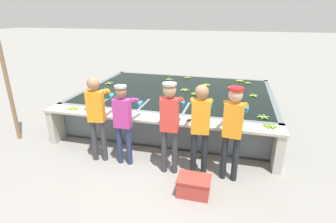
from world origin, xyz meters
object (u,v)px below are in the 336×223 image
Objects in this scene: banana_bunch_floating_0 at (169,79)px; banana_bunch_floating_9 at (105,90)px; banana_bunch_floating_2 at (239,81)px; worker_2 at (170,119)px; banana_bunch_floating_11 at (232,87)px; banana_bunch_ledge_0 at (73,108)px; worker_3 at (200,122)px; banana_bunch_floating_8 at (206,85)px; knife_1 at (191,120)px; banana_bunch_floating_5 at (187,78)px; banana_bunch_floating_1 at (196,94)px; banana_bunch_floating_3 at (253,96)px; banana_bunch_floating_6 at (263,117)px; worker_1 at (123,118)px; crate at (194,186)px; support_post_left at (5,73)px; knife_0 at (89,109)px; banana_bunch_floating_10 at (185,90)px; banana_bunch_ledge_2 at (270,126)px; banana_bunch_floating_7 at (109,83)px; banana_bunch_floating_4 at (248,83)px; worker_4 at (233,125)px.

banana_bunch_floating_9 is at bearing -131.55° from banana_bunch_floating_0.
worker_2 is at bearing -106.28° from banana_bunch_floating_2.
banana_bunch_floating_2 and banana_bunch_floating_11 have the same top height.
banana_bunch_ledge_0 reaches higher than banana_bunch_floating_2.
worker_3 is 6.21× the size of banana_bunch_floating_8.
banana_bunch_floating_11 is 0.97× the size of knife_1.
banana_bunch_floating_5 is at bearing 96.35° from worker_2.
banana_bunch_floating_3 is (1.48, 0.22, 0.00)m from banana_bunch_floating_1.
banana_bunch_floating_5 is at bearing 37.44° from banana_bunch_floating_0.
banana_bunch_floating_5 is 0.99× the size of banana_bunch_floating_6.
worker_1 is 4.61m from banana_bunch_floating_2.
worker_1 reaches higher than banana_bunch_floating_8.
banana_bunch_floating_9 is (-1.94, -2.00, -0.00)m from banana_bunch_floating_5.
banana_bunch_floating_2 is at bearing 82.18° from crate.
worker_2 is 3.94m from support_post_left.
worker_2 is 5.15× the size of knife_0.
support_post_left is (-4.17, -0.22, 0.76)m from knife_1.
banana_bunch_floating_3 is at bearing 6.98° from banana_bunch_floating_9.
banana_bunch_floating_11 is (-0.69, 2.14, 0.00)m from banana_bunch_floating_6.
worker_1 reaches higher than knife_1.
worker_2 is 6.06× the size of knife_1.
worker_1 is 5.76× the size of banana_bunch_floating_8.
worker_1 reaches higher than banana_bunch_floating_6.
banana_bunch_floating_3 is at bearing -23.63° from banana_bunch_floating_0.
banana_bunch_floating_2 is 2.07m from banana_bunch_floating_10.
banana_bunch_ledge_0 is 0.82× the size of knife_0.
knife_1 is at bearing -0.87° from knife_0.
banana_bunch_floating_3 is 1.97m from banana_bunch_ledge_2.
banana_bunch_floating_0 is 1.23× the size of banana_bunch_floating_7.
banana_bunch_floating_6 is (0.25, -2.78, -0.00)m from banana_bunch_floating_4.
banana_bunch_ledge_2 is (1.24, 0.63, -0.21)m from worker_3.
banana_bunch_floating_9 is (-2.40, 2.15, -0.23)m from worker_2.
banana_bunch_floating_7 and banana_bunch_floating_9 have the same top height.
banana_bunch_floating_1 reaches higher than knife_1.
banana_bunch_ledge_0 reaches higher than banana_bunch_floating_11.
worker_2 is 6.94× the size of banana_bunch_floating_3.
banana_bunch_floating_2 is 4.06m from banana_bunch_floating_7.
worker_3 is at bearing -179.44° from worker_4.
banana_bunch_floating_11 is 0.83× the size of knife_0.
banana_bunch_floating_3 is 1.51m from banana_bunch_floating_8.
banana_bunch_floating_0 is 0.99× the size of banana_bunch_floating_2.
banana_bunch_floating_7 is 0.70m from banana_bunch_floating_9.
banana_bunch_ledge_0 reaches higher than banana_bunch_floating_10.
banana_bunch_floating_8 is (-1.44, 2.24, 0.00)m from banana_bunch_floating_6.
banana_bunch_ledge_2 is (2.25, -3.47, 0.00)m from banana_bunch_floating_5.
worker_3 is at bearing -99.19° from banana_bunch_floating_2.
banana_bunch_floating_5 and banana_bunch_floating_6 have the same top height.
banana_bunch_ledge_0 is at bearing -114.17° from banana_bunch_floating_0.
banana_bunch_floating_11 is (3.63, 0.47, -0.00)m from banana_bunch_floating_7.
knife_1 is (-0.82, 0.59, -0.23)m from worker_4.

